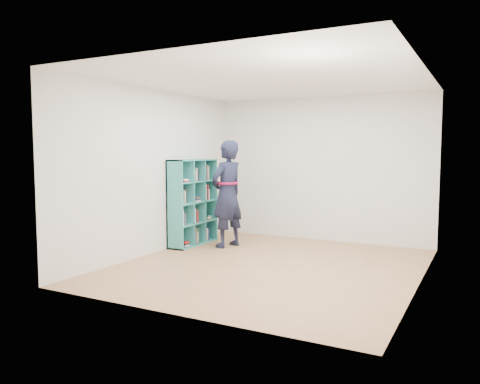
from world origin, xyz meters
The scene contains 9 objects.
floor centered at (0.00, 0.00, 0.00)m, with size 4.50×4.50×0.00m, color #996C45.
ceiling centered at (0.00, 0.00, 2.60)m, with size 4.50×4.50×0.00m, color white.
wall_left centered at (-2.00, 0.00, 1.30)m, with size 0.02×4.50×2.60m, color silver.
wall_right centered at (2.00, 0.00, 1.30)m, with size 0.02×4.50×2.60m, color silver.
wall_back centered at (0.00, 2.25, 1.30)m, with size 4.00×0.02×2.60m, color silver.
wall_front centered at (0.00, -2.25, 1.30)m, with size 4.00×0.02×2.60m, color silver.
bookshelf centered at (-1.85, 0.80, 0.71)m, with size 0.32×1.11×1.48m.
person centered at (-1.20, 0.91, 0.91)m, with size 0.59×0.75×1.81m.
smartphone centered at (-1.32, 1.02, 1.02)m, with size 0.01×0.10×0.14m.
Camera 1 is at (2.68, -5.95, 1.63)m, focal length 35.00 mm.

